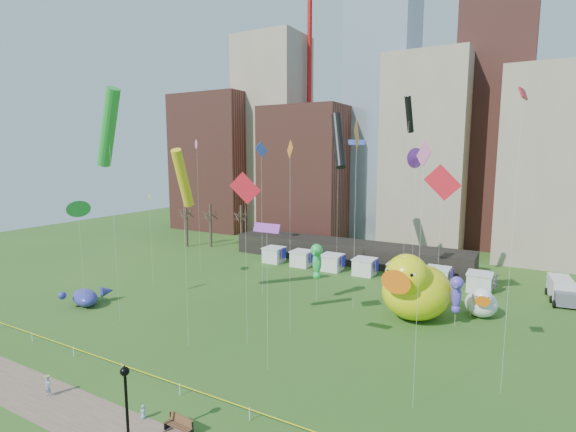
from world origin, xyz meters
The scene contains 34 objects.
ground centered at (0.00, 0.00, 0.00)m, with size 160.00×160.00×0.00m, color #2A5A1C.
skyline centered at (2.25, 61.06, 21.44)m, with size 101.00×23.00×68.00m.
crane_left centered at (-21.11, 64.00, 46.90)m, with size 23.00×1.00×76.00m.
pavilion centered at (-4.00, 42.00, 1.60)m, with size 38.00×6.00×3.20m, color black.
vendor_tents centered at (1.02, 36.00, 1.11)m, with size 33.24×2.80×2.40m.
bare_trees centered at (-30.17, 40.54, 4.01)m, with size 8.44×6.44×8.50m.
caution_tape centered at (0.00, 0.00, 0.68)m, with size 50.00×0.06×0.90m.
big_duck centered at (11.05, 22.67, 3.34)m, with size 8.32×10.08×7.27m.
small_duck centered at (17.07, 26.78, 1.58)m, with size 3.72×4.68×3.44m.
seahorse_green centered at (-0.22, 22.84, 5.05)m, with size 1.53×1.85×6.78m.
seahorse_purple centered at (15.08, 22.75, 3.58)m, with size 1.30×1.62×5.14m.
whale_inflatable centered at (-22.42, 8.79, 0.93)m, with size 5.19×5.74×2.03m.
park_bench centered at (2.92, -3.10, 0.55)m, with size 2.01×0.75×1.01m.
lamppost centered at (1.28, -5.59, 3.14)m, with size 0.54×0.54×5.14m.
box_truck centered at (24.68, 36.85, 1.33)m, with size 3.05×6.35×2.60m.
woman centered at (-8.03, -4.69, 0.74)m, with size 0.53×0.35×1.45m, color silver.
toddler centered at (-0.14, -3.20, 0.48)m, with size 0.32×0.24×0.93m, color silver.
kite_0 centered at (-0.49, 9.08, 13.93)m, with size 2.65×0.90×15.54m.
kite_1 centered at (-20.50, 26.00, 18.20)m, with size 1.11×0.95×19.01m.
kite_2 centered at (-2.03, 33.00, 18.77)m, with size 3.67×4.31×22.54m.
kite_3 centered at (-21.00, 7.55, 11.22)m, with size 0.58×1.75×12.11m.
kite_4 centered at (-5.00, 6.39, 14.98)m, with size 1.77×3.12×17.54m.
kite_5 centered at (0.41, 33.30, 18.27)m, with size 1.91×1.76×18.85m.
kite_6 centered at (4.49, 22.36, 18.74)m, with size 0.77×3.45×20.74m.
kite_7 centered at (10.11, 25.12, 16.57)m, with size 0.93×2.10×17.66m.
kite_8 centered at (12.72, 25.74, 13.97)m, with size 3.82×0.17×16.00m.
kite_9 centered at (14.84, 6.52, 16.29)m, with size 1.20×1.28×17.93m.
kite_10 centered at (8.59, 27.45, 21.30)m, with size 0.79×2.40×23.35m.
kite_11 centered at (-14.93, 7.12, 19.51)m, with size 4.64×2.47×23.30m.
kite_12 centered at (-20.90, 17.27, 11.53)m, with size 1.04×0.97×12.23m.
kite_13 centered at (-6.86, 21.52, 16.83)m, with size 0.54×1.84×18.46m.
kite_14 centered at (1.48, 13.45, 16.62)m, with size 1.26×1.18×18.30m.
kite_15 centered at (3.53, 6.14, 11.39)m, with size 2.28×0.37×11.83m.
kite_16 centered at (19.90, 11.41, 20.60)m, with size 0.60×2.19×21.25m.
Camera 1 is at (20.78, -21.19, 17.09)m, focal length 27.00 mm.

